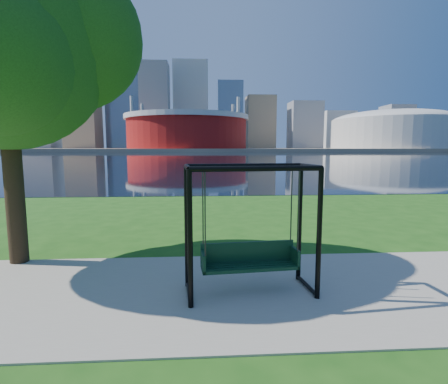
{
  "coord_description": "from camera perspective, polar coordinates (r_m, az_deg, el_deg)",
  "views": [
    {
      "loc": [
        -0.24,
        -6.52,
        2.59
      ],
      "look_at": [
        0.18,
        0.0,
        1.75
      ],
      "focal_mm": 28.0,
      "sensor_mm": 36.0,
      "label": 1
    }
  ],
  "objects": [
    {
      "name": "ground",
      "position": [
        7.02,
        -1.51,
        -14.36
      ],
      "size": [
        900.0,
        900.0,
        0.0
      ],
      "primitive_type": "plane",
      "color": "#1E5114",
      "rests_on": "ground"
    },
    {
      "name": "path",
      "position": [
        6.55,
        -1.34,
        -15.85
      ],
      "size": [
        120.0,
        4.0,
        0.03
      ],
      "primitive_type": "cube",
      "color": "#9E937F",
      "rests_on": "ground"
    },
    {
      "name": "river",
      "position": [
        108.55,
        -3.54,
        5.89
      ],
      "size": [
        900.0,
        180.0,
        0.02
      ],
      "primitive_type": "cube",
      "color": "black",
      "rests_on": "ground"
    },
    {
      "name": "far_bank",
      "position": [
        312.52,
        -3.63,
        6.96
      ],
      "size": [
        900.0,
        228.0,
        2.0
      ],
      "primitive_type": "cube",
      "color": "#937F60",
      "rests_on": "ground"
    },
    {
      "name": "stadium",
      "position": [
        242.0,
        -6.05,
        9.98
      ],
      "size": [
        83.0,
        83.0,
        32.0
      ],
      "color": "maroon",
      "rests_on": "far_bank"
    },
    {
      "name": "arena",
      "position": [
        277.12,
        25.93,
        9.29
      ],
      "size": [
        84.0,
        84.0,
        26.56
      ],
      "color": "beige",
      "rests_on": "far_bank"
    },
    {
      "name": "skyline",
      "position": [
        327.64,
        -4.45,
        13.08
      ],
      "size": [
        392.0,
        66.0,
        96.5
      ],
      "color": "gray",
      "rests_on": "far_bank"
    },
    {
      "name": "swing",
      "position": [
        6.18,
        4.24,
        -6.55
      ],
      "size": [
        2.33,
        1.18,
        2.3
      ],
      "rotation": [
        0.0,
        0.0,
        0.1
      ],
      "color": "black",
      "rests_on": "ground"
    },
    {
      "name": "park_tree",
      "position": [
        9.26,
        -32.52,
        20.15
      ],
      "size": [
        5.59,
        5.05,
        6.95
      ],
      "color": "black",
      "rests_on": "ground"
    }
  ]
}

